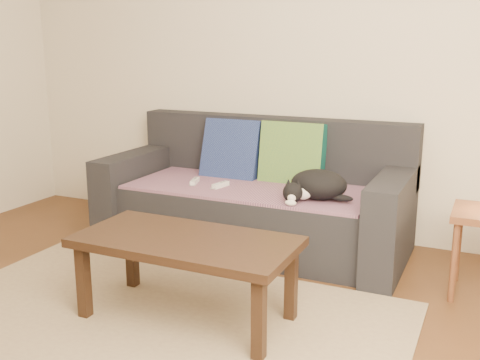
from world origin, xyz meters
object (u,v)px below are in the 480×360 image
object	(u,v)px
wii_remote_a	(195,181)
coffee_table	(186,248)
wii_remote_b	(221,185)
sofa	(256,201)
cat	(317,185)

from	to	relation	value
wii_remote_a	coffee_table	distance (m)	1.15
wii_remote_a	wii_remote_b	size ratio (longest dim) A/B	1.00
sofa	wii_remote_a	world-z (taller)	sofa
wii_remote_b	coffee_table	xyz separation A→B (m)	(0.31, -1.01, -0.07)
wii_remote_a	coffee_table	size ratio (longest dim) A/B	0.14
sofa	wii_remote_b	bearing A→B (deg)	-131.72
cat	wii_remote_b	distance (m)	0.69
cat	coffee_table	world-z (taller)	cat
sofa	cat	world-z (taller)	sofa
wii_remote_b	coffee_table	size ratio (longest dim) A/B	0.14
wii_remote_b	cat	bearing A→B (deg)	-80.50
cat	wii_remote_a	size ratio (longest dim) A/B	2.97
sofa	coffee_table	world-z (taller)	sofa
sofa	wii_remote_a	distance (m)	0.45
wii_remote_b	wii_remote_a	bearing A→B (deg)	97.22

